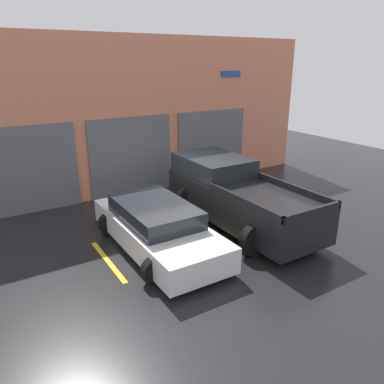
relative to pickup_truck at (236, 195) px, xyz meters
name	(u,v)px	position (x,y,z in m)	size (l,w,h in m)	color
ground_plane	(179,220)	(-1.33, 0.98, -0.84)	(28.00, 28.00, 0.00)	black
shophouse_building	(131,118)	(-1.33, 4.27, 1.78)	(14.66, 0.68, 5.33)	#D17A5B
pickup_truck	(236,195)	(0.00, 0.00, 0.00)	(2.49, 5.12, 1.74)	black
sedan_white	(157,227)	(-2.65, -0.21, -0.28)	(2.13, 4.49, 1.17)	white
parking_stripe_far_left	(108,261)	(-3.98, -0.24, -0.83)	(0.12, 2.20, 0.01)	gold
parking_stripe_left	(202,235)	(-1.33, -0.24, -0.83)	(0.12, 2.20, 0.01)	gold
parking_stripe_centre	(274,215)	(1.33, -0.24, -0.83)	(0.12, 2.20, 0.01)	gold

